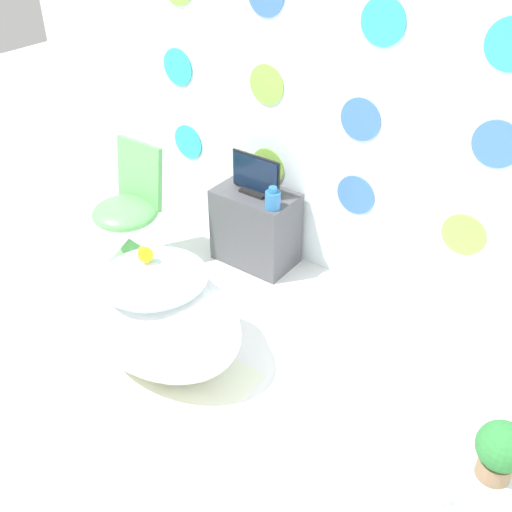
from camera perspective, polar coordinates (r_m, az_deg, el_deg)
ground_plane at (r=3.04m, az=-19.32°, el=-19.69°), size 12.00×12.00×0.00m
wall_back_dotted at (r=3.59m, az=5.89°, el=16.99°), size 4.94×0.05×2.60m
rug at (r=3.38m, az=-11.43°, el=-10.88°), size 1.17×0.81×0.01m
bathtub at (r=3.25m, az=-9.26°, el=-5.80°), size 0.99×0.67×0.58m
rubber_duck at (r=3.14m, az=-10.53°, el=0.19°), size 0.08×0.09×0.10m
chair at (r=4.01m, az=-11.95°, el=2.23°), size 0.43×0.43×0.86m
tv_cabinet at (r=4.00m, az=-0.04°, el=2.77°), size 0.53×0.33×0.53m
tv at (r=3.82m, az=-0.03°, el=7.55°), size 0.36×0.12×0.26m
vase at (r=3.67m, az=1.61°, el=5.42°), size 0.10×0.10×0.15m
side_table at (r=2.53m, az=20.95°, el=-20.41°), size 0.37×0.32×0.52m
potted_plant_left at (r=2.33m, az=22.29°, el=-16.73°), size 0.18×0.18×0.25m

